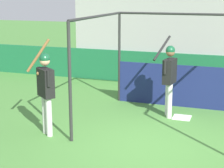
% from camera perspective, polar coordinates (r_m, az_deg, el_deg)
% --- Properties ---
extents(ground_plane, '(60.00, 60.00, 0.00)m').
position_cam_1_polar(ground_plane, '(7.85, 5.72, -9.24)').
color(ground_plane, '#477F38').
extents(outfield_wall, '(24.00, 0.12, 1.09)m').
position_cam_1_polar(outfield_wall, '(12.71, 11.43, 2.07)').
color(outfield_wall, '#196038').
rests_on(outfield_wall, ground).
extents(bleacher_section, '(8.15, 4.00, 3.17)m').
position_cam_1_polar(bleacher_section, '(14.58, 12.78, 7.58)').
color(bleacher_section, '#9E9E99').
rests_on(bleacher_section, ground).
extents(batting_cage, '(3.54, 3.32, 2.55)m').
position_cam_1_polar(batting_cage, '(9.69, 9.80, 1.96)').
color(batting_cage, '#282828').
rests_on(batting_cage, ground).
extents(home_plate, '(0.44, 0.44, 0.02)m').
position_cam_1_polar(home_plate, '(9.60, 10.58, -5.03)').
color(home_plate, white).
rests_on(home_plate, ground).
extents(player_batter, '(0.57, 0.98, 1.98)m').
position_cam_1_polar(player_batter, '(9.37, 8.72, 1.54)').
color(player_batter, silver).
rests_on(player_batter, ground).
extents(player_waiting, '(0.79, 0.61, 2.09)m').
position_cam_1_polar(player_waiting, '(8.17, -10.10, -0.26)').
color(player_waiting, silver).
rests_on(player_waiting, ground).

